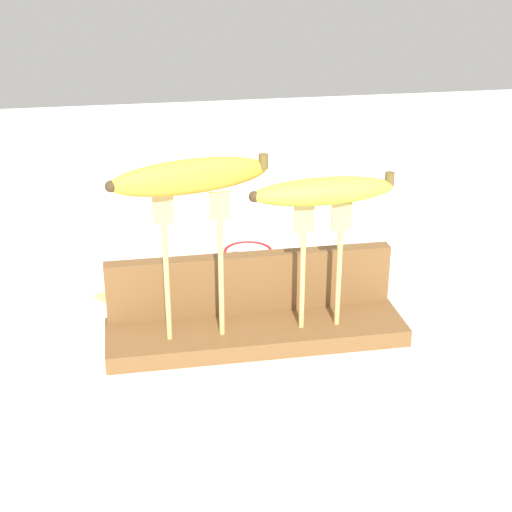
# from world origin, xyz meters

# --- Properties ---
(ground_plane) EXTENTS (3.00, 3.00, 0.00)m
(ground_plane) POSITION_xyz_m (0.00, 0.00, 0.00)
(ground_plane) COLOR white
(wooden_board) EXTENTS (0.40, 0.11, 0.02)m
(wooden_board) POSITION_xyz_m (0.00, 0.00, 0.01)
(wooden_board) COLOR brown
(wooden_board) RESTS_ON ground
(board_backstop) EXTENTS (0.39, 0.02, 0.08)m
(board_backstop) POSITION_xyz_m (0.00, 0.04, 0.07)
(board_backstop) COLOR brown
(board_backstop) RESTS_ON wooden_board
(fork_stand_left) EXTENTS (0.09, 0.01, 0.20)m
(fork_stand_left) POSITION_xyz_m (-0.08, -0.02, 0.14)
(fork_stand_left) COLOR tan
(fork_stand_left) RESTS_ON wooden_board
(fork_stand_right) EXTENTS (0.07, 0.01, 0.17)m
(fork_stand_right) POSITION_xyz_m (0.08, -0.02, 0.13)
(fork_stand_right) COLOR tan
(fork_stand_right) RESTS_ON wooden_board
(banana_raised_left) EXTENTS (0.20, 0.08, 0.04)m
(banana_raised_left) POSITION_xyz_m (-0.08, -0.02, 0.24)
(banana_raised_left) COLOR gold
(banana_raised_left) RESTS_ON fork_stand_left
(banana_raised_right) EXTENTS (0.19, 0.05, 0.04)m
(banana_raised_right) POSITION_xyz_m (0.08, -0.02, 0.21)
(banana_raised_right) COLOR #B2C138
(banana_raised_right) RESTS_ON fork_stand_right
(fork_fallen_near) EXTENTS (0.16, 0.12, 0.01)m
(fork_fallen_near) POSITION_xyz_m (-0.16, 0.20, 0.00)
(fork_fallen_near) COLOR tan
(fork_fallen_near) RESTS_ON ground
(wire_coil) EXTENTS (0.08, 0.08, 0.01)m
(wire_coil) POSITION_xyz_m (0.04, 0.30, 0.00)
(wire_coil) COLOR red
(wire_coil) RESTS_ON ground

